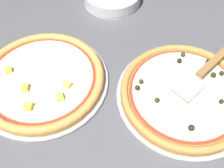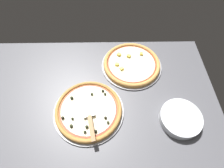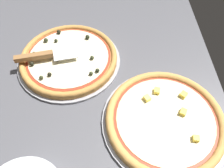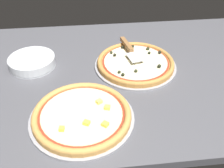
% 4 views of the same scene
% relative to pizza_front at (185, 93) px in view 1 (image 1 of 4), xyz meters
% --- Properties ---
extents(ground_plane, '(1.51, 1.08, 0.04)m').
position_rel_pizza_front_xyz_m(ground_plane, '(0.02, 0.03, -0.04)').
color(ground_plane, '#4C4C51').
extents(pizza_pan_front, '(0.40, 0.40, 0.01)m').
position_rel_pizza_front_xyz_m(pizza_pan_front, '(0.00, 0.00, -0.02)').
color(pizza_pan_front, '#939399').
rests_on(pizza_pan_front, ground_plane).
extents(pizza_front, '(0.38, 0.38, 0.04)m').
position_rel_pizza_front_xyz_m(pizza_front, '(0.00, 0.00, 0.00)').
color(pizza_front, '#B77F3D').
rests_on(pizza_front, pizza_pan_front).
extents(pizza_pan_back, '(0.41, 0.41, 0.01)m').
position_rel_pizza_front_xyz_m(pizza_pan_back, '(0.27, 0.34, -0.02)').
color(pizza_pan_back, '#939399').
rests_on(pizza_pan_back, ground_plane).
extents(pizza_back, '(0.38, 0.38, 0.03)m').
position_rel_pizza_front_xyz_m(pizza_back, '(0.27, 0.34, -0.00)').
color(pizza_back, '#C68E47').
rests_on(pizza_back, pizza_pan_back).
extents(serving_spatula, '(0.09, 0.24, 0.02)m').
position_rel_pizza_front_xyz_m(serving_spatula, '(0.02, -0.10, 0.03)').
color(serving_spatula, silver).
rests_on(serving_spatula, pizza_front).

